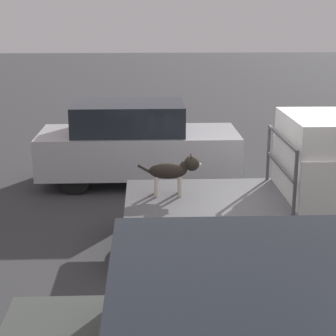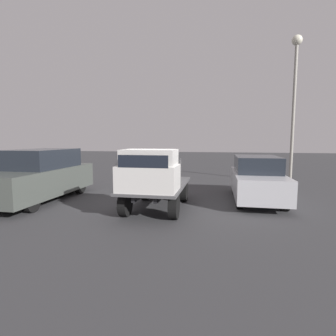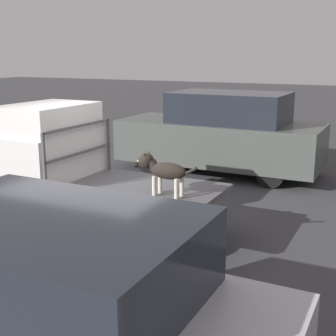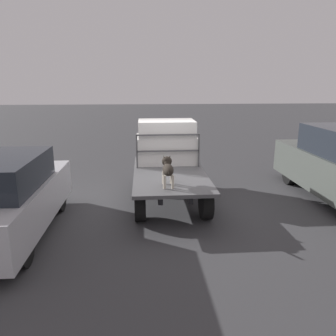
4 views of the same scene
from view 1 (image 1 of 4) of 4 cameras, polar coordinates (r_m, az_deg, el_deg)
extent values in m
plane|color=#38383A|center=(8.65, 8.05, -8.00)|extent=(80.00, 80.00, 0.00)
cylinder|color=black|center=(9.45, 14.11, -3.79)|extent=(0.76, 0.24, 0.76)
cylinder|color=black|center=(9.07, 0.25, -4.11)|extent=(0.76, 0.24, 0.76)
cylinder|color=black|center=(7.69, 0.76, -7.88)|extent=(0.76, 0.24, 0.76)
cube|color=black|center=(8.71, 7.85, -3.26)|extent=(3.36, 0.10, 0.18)
cube|color=black|center=(8.12, 8.62, -4.71)|extent=(3.36, 0.10, 0.18)
cube|color=#4C4C4F|center=(8.37, 8.25, -3.12)|extent=(3.65, 1.81, 0.08)
cube|color=silver|center=(8.53, 15.92, -0.32)|extent=(1.27, 1.69, 0.74)
cube|color=silver|center=(8.37, 15.60, 3.60)|extent=(1.08, 1.55, 0.45)
cube|color=#4C4C4F|center=(9.10, 10.16, 1.54)|extent=(0.04, 0.04, 0.90)
cube|color=#4C4C4F|center=(7.56, 12.79, -1.54)|extent=(0.04, 0.04, 0.90)
cube|color=#4C4C4F|center=(8.22, 11.52, 3.04)|extent=(0.04, 1.65, 0.04)
cube|color=#4C4C4F|center=(8.32, 11.36, 0.15)|extent=(0.04, 1.65, 0.04)
cylinder|color=beige|center=(8.39, 1.17, -1.57)|extent=(0.06, 0.06, 0.29)
cylinder|color=beige|center=(8.22, 1.24, -1.94)|extent=(0.06, 0.06, 0.29)
cylinder|color=beige|center=(8.38, -1.22, -1.60)|extent=(0.06, 0.06, 0.29)
cylinder|color=beige|center=(8.21, -1.19, -1.97)|extent=(0.06, 0.06, 0.29)
ellipsoid|color=black|center=(8.24, 0.00, -0.28)|extent=(0.56, 0.24, 0.24)
sphere|color=beige|center=(8.25, 1.07, -0.55)|extent=(0.11, 0.11, 0.11)
cylinder|color=black|center=(8.23, 1.66, 0.18)|extent=(0.17, 0.13, 0.16)
sphere|color=black|center=(8.23, 2.44, 0.48)|extent=(0.23, 0.23, 0.23)
cone|color=beige|center=(8.24, 3.11, 0.37)|extent=(0.13, 0.13, 0.13)
cone|color=black|center=(8.26, 2.33, 1.24)|extent=(0.06, 0.08, 0.10)
cone|color=black|center=(8.14, 2.40, 1.02)|extent=(0.06, 0.08, 0.10)
cylinder|color=black|center=(8.22, -2.29, -0.15)|extent=(0.24, 0.04, 0.16)
cylinder|color=black|center=(12.38, 2.88, 0.93)|extent=(0.60, 0.20, 0.60)
cylinder|color=black|center=(11.01, 3.55, -0.96)|extent=(0.60, 0.20, 0.60)
cylinder|color=black|center=(12.40, -8.69, 0.80)|extent=(0.60, 0.20, 0.60)
cylinder|color=black|center=(11.04, -9.46, -1.11)|extent=(0.60, 0.20, 0.60)
cube|color=#B7B7BC|center=(11.55, -2.96, 1.72)|extent=(4.03, 1.70, 0.82)
cube|color=#1E232B|center=(11.40, -4.03, 5.16)|extent=(2.22, 1.53, 0.60)
cube|color=#1E232B|center=(3.86, 14.69, -14.01)|extent=(2.64, 1.68, 0.70)
camera|label=2|loc=(13.98, 43.48, 6.71)|focal=28.00mm
camera|label=3|loc=(13.88, -13.26, 12.57)|focal=50.00mm
camera|label=4|loc=(10.66, -40.76, 9.68)|focal=35.00mm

